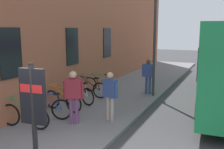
{
  "coord_description": "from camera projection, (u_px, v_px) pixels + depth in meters",
  "views": [
    {
      "loc": [
        -3.99,
        -2.8,
        3.15
      ],
      "look_at": [
        3.63,
        0.71,
        1.66
      ],
      "focal_mm": 41.22,
      "sensor_mm": 36.0,
      "label": 1
    }
  ],
  "objects": [
    {
      "name": "ground",
      "position": [
        176.0,
        109.0,
        10.23
      ],
      "size": [
        60.0,
        60.0,
        0.0
      ],
      "primitive_type": "plane",
      "color": "#38383A"
    },
    {
      "name": "bicycle_far_end",
      "position": [
        100.0,
        84.0,
        12.4
      ],
      "size": [
        0.48,
        1.77,
        0.97
      ],
      "color": "black",
      "rests_on": "sidewalk_pavement"
    },
    {
      "name": "bicycle_beside_lamp",
      "position": [
        90.0,
        88.0,
        11.57
      ],
      "size": [
        0.48,
        1.77,
        0.97
      ],
      "color": "black",
      "rests_on": "sidewalk_pavement"
    },
    {
      "name": "bicycle_mid_rack",
      "position": [
        63.0,
        101.0,
        9.62
      ],
      "size": [
        0.48,
        1.77,
        0.97
      ],
      "color": "black",
      "rests_on": "sidewalk_pavement"
    },
    {
      "name": "bicycle_end_of_row",
      "position": [
        47.0,
        108.0,
        8.7
      ],
      "size": [
        0.67,
        1.71,
        0.97
      ],
      "color": "black",
      "rests_on": "sidewalk_pavement"
    },
    {
      "name": "bicycle_leaning_wall",
      "position": [
        79.0,
        94.0,
        10.61
      ],
      "size": [
        0.65,
        1.71,
        0.97
      ],
      "color": "black",
      "rests_on": "sidewalk_pavement"
    },
    {
      "name": "pedestrian_by_facade",
      "position": [
        148.0,
        72.0,
        12.03
      ],
      "size": [
        0.27,
        0.64,
        1.68
      ],
      "color": "#334C8C",
      "rests_on": "sidewalk_pavement"
    },
    {
      "name": "pedestrian_crossing_street",
      "position": [
        110.0,
        91.0,
        8.51
      ],
      "size": [
        0.35,
        0.61,
        1.64
      ],
      "color": "#B2A599",
      "rests_on": "sidewalk_pavement"
    },
    {
      "name": "street_lamp",
      "position": [
        155.0,
        26.0,
        11.34
      ],
      "size": [
        0.28,
        0.28,
        5.34
      ],
      "color": "#333338",
      "rests_on": "sidewalk_pavement"
    },
    {
      "name": "sidewalk_pavement",
      "position": [
        129.0,
        90.0,
        13.14
      ],
      "size": [
        24.0,
        3.5,
        0.12
      ],
      "primitive_type": "cube",
      "color": "slate",
      "rests_on": "ground"
    },
    {
      "name": "bicycle_nearest_sign",
      "position": [
        25.0,
        116.0,
        7.94
      ],
      "size": [
        0.48,
        1.77,
        0.97
      ],
      "color": "black",
      "rests_on": "sidewalk_pavement"
    },
    {
      "name": "station_facade",
      "position": [
        102.0,
        16.0,
        14.2
      ],
      "size": [
        22.0,
        0.65,
        7.72
      ],
      "color": "#9E563D",
      "rests_on": "ground"
    },
    {
      "name": "pedestrian_near_bus",
      "position": [
        73.0,
        92.0,
        8.18
      ],
      "size": [
        0.44,
        0.6,
        1.73
      ],
      "color": "#723F72",
      "rests_on": "sidewalk_pavement"
    },
    {
      "name": "transit_info_sign",
      "position": [
        33.0,
        104.0,
        4.97
      ],
      "size": [
        0.13,
        0.55,
        2.4
      ],
      "color": "black",
      "rests_on": "sidewalk_pavement"
    }
  ]
}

